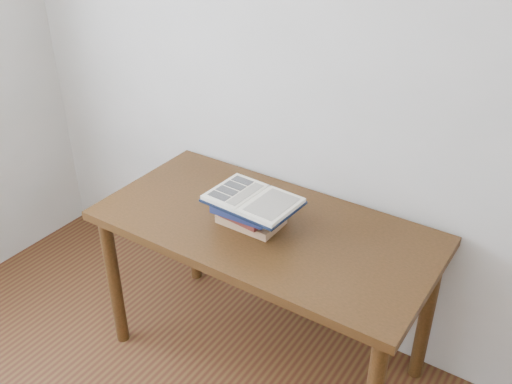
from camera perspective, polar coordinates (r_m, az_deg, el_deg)
The scene contains 3 objects.
desk at distance 2.35m, azimuth 0.89°, elevation -5.21°, with size 1.37×0.69×0.74m.
book_stack at distance 2.26m, azimuth -0.87°, elevation -1.87°, with size 0.26×0.19×0.13m.
open_book at distance 2.18m, azimuth -0.29°, elevation -0.78°, with size 0.36×0.26×0.03m.
Camera 1 is at (0.90, -0.23, 2.02)m, focal length 40.00 mm.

